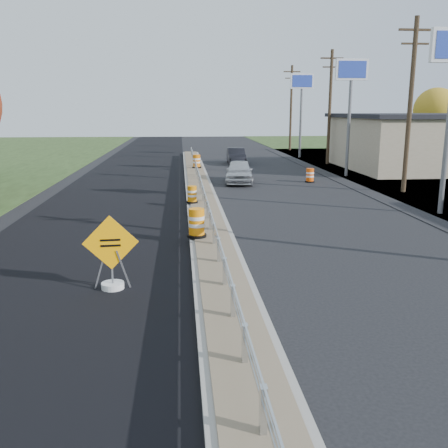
{
  "coord_description": "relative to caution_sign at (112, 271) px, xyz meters",
  "views": [
    {
      "loc": [
        -1.06,
        -18.0,
        4.58
      ],
      "look_at": [
        0.25,
        -2.92,
        1.1
      ],
      "focal_mm": 40.0,
      "sensor_mm": 36.0,
      "label": 1
    }
  ],
  "objects": [
    {
      "name": "median",
      "position": [
        2.89,
        13.46,
        -0.39
      ],
      "size": [
        1.6,
        55.0,
        0.23
      ],
      "color": "gray",
      "rests_on": "ground"
    },
    {
      "name": "car_dark_mid",
      "position": [
        6.61,
        30.4,
        0.17
      ],
      "size": [
        1.54,
        4.13,
        1.35
      ],
      "primitive_type": "imported",
      "rotation": [
        0.0,
        0.0,
        -0.03
      ],
      "color": "black",
      "rests_on": "ground"
    },
    {
      "name": "barrel_median_far",
      "position": [
        3.05,
        25.57,
        0.21
      ],
      "size": [
        0.68,
        0.68,
        1.0
      ],
      "color": "black",
      "rests_on": "median"
    },
    {
      "name": "pylon_sign_north",
      "position": [
        13.39,
        35.46,
        5.98
      ],
      "size": [
        2.2,
        0.3,
        7.9
      ],
      "color": "slate",
      "rests_on": "ground"
    },
    {
      "name": "barrel_median_near",
      "position": [
        2.34,
        4.4,
        0.21
      ],
      "size": [
        0.69,
        0.69,
        1.01
      ],
      "color": "black",
      "rests_on": "median"
    },
    {
      "name": "utility_pole_smid",
      "position": [
        14.39,
        14.46,
        4.43
      ],
      "size": [
        1.9,
        0.26,
        9.4
      ],
      "color": "#473523",
      "rests_on": "ground"
    },
    {
      "name": "tree_far_yellow",
      "position": [
        28.89,
        39.46,
        4.04
      ],
      "size": [
        4.62,
        4.62,
        6.86
      ],
      "color": "#473523",
      "rests_on": "ground"
    },
    {
      "name": "car_silver",
      "position": [
        5.54,
        18.95,
        0.23
      ],
      "size": [
        2.2,
        4.43,
        1.45
      ],
      "primitive_type": "imported",
      "rotation": [
        0.0,
        0.0,
        -0.12
      ],
      "color": "silver",
      "rests_on": "ground"
    },
    {
      "name": "utility_pole_north",
      "position": [
        14.39,
        44.46,
        4.43
      ],
      "size": [
        1.9,
        0.26,
        9.4
      ],
      "color": "#473523",
      "rests_on": "ground"
    },
    {
      "name": "caution_sign",
      "position": [
        0.0,
        0.0,
        0.0
      ],
      "size": [
        1.42,
        0.59,
        1.96
      ],
      "rotation": [
        0.0,
        0.0,
        0.07
      ],
      "color": "white",
      "rests_on": "ground"
    },
    {
      "name": "utility_pole_nmid",
      "position": [
        14.39,
        29.46,
        4.43
      ],
      "size": [
        1.9,
        0.26,
        9.4
      ],
      "color": "#473523",
      "rests_on": "ground"
    },
    {
      "name": "barrel_median_mid",
      "position": [
        2.34,
        10.97,
        0.12
      ],
      "size": [
        0.55,
        0.55,
        0.81
      ],
      "color": "black",
      "rests_on": "median"
    },
    {
      "name": "ground",
      "position": [
        2.89,
        5.46,
        -0.5
      ],
      "size": [
        140.0,
        140.0,
        0.0
      ],
      "primitive_type": "plane",
      "color": "black",
      "rests_on": "ground"
    },
    {
      "name": "pylon_sign_mid",
      "position": [
        13.39,
        21.46,
        5.98
      ],
      "size": [
        2.2,
        0.3,
        7.9
      ],
      "color": "slate",
      "rests_on": "ground"
    },
    {
      "name": "barrel_shoulder_near",
      "position": [
        10.12,
        18.84,
        -0.07
      ],
      "size": [
        0.61,
        0.61,
        0.89
      ],
      "color": "black",
      "rests_on": "ground"
    },
    {
      "name": "milled_overlay",
      "position": [
        -1.51,
        15.46,
        -0.49
      ],
      "size": [
        7.2,
        120.0,
        0.01
      ],
      "primitive_type": "cube",
      "color": "black",
      "rests_on": "ground"
    },
    {
      "name": "guardrail",
      "position": [
        2.89,
        14.46,
        0.23
      ],
      "size": [
        0.1,
        46.15,
        0.72
      ],
      "color": "silver",
      "rests_on": "median"
    }
  ]
}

